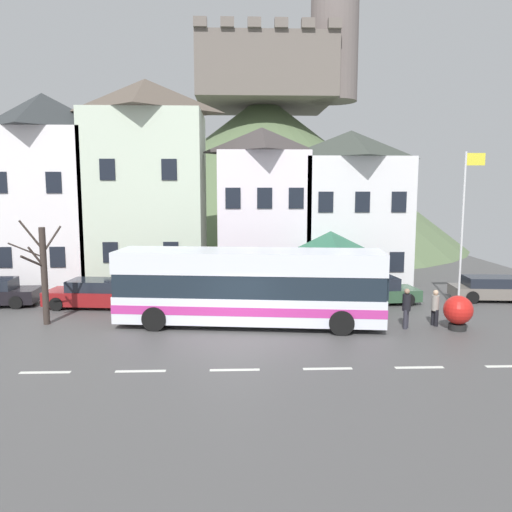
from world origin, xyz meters
TOP-DOWN VIEW (x-y plane):
  - ground_plane at (0.00, -0.00)m, footprint 40.00×60.00m
  - townhouse_00 at (-10.81, 11.75)m, footprint 5.57×5.57m
  - townhouse_01 at (-5.03, 11.68)m, footprint 6.40×5.43m
  - townhouse_02 at (1.57, 12.04)m, footprint 5.03×6.14m
  - townhouse_03 at (6.81, 12.07)m, footprint 5.92×6.20m
  - hilltop_castle at (2.91, 34.67)m, footprint 39.78×39.78m
  - transit_bus at (0.61, 2.93)m, footprint 11.37×3.84m
  - bus_shelter at (4.79, 7.10)m, footprint 3.60×3.60m
  - parked_car_00 at (13.36, 7.25)m, footprint 4.45×2.15m
  - parked_car_01 at (6.91, 6.83)m, footprint 4.55×2.31m
  - parked_car_03 at (-6.83, 6.53)m, footprint 4.74×2.37m
  - pedestrian_00 at (7.08, 2.16)m, footprint 0.34×0.34m
  - pedestrian_01 at (8.44, 2.52)m, footprint 0.31×0.35m
  - pedestrian_02 at (5.15, 4.86)m, footprint 0.36×0.34m
  - public_bench at (3.26, 9.39)m, footprint 1.59×0.48m
  - flagpole at (10.68, 5.18)m, footprint 0.95×0.10m
  - harbour_buoy at (9.13, 1.85)m, footprint 1.18×1.18m
  - bare_tree_00 at (-8.09, 3.37)m, footprint 1.90×1.26m

SIDE VIEW (x-z plane):
  - ground_plane at x=0.00m, z-range -0.06..0.00m
  - public_bench at x=3.26m, z-range 0.04..0.91m
  - parked_car_00 at x=13.36m, z-range -0.01..1.24m
  - parked_car_01 at x=6.91m, z-range -0.02..1.33m
  - parked_car_03 at x=-6.83m, z-range -0.01..1.35m
  - harbour_buoy at x=9.13m, z-range 0.07..1.50m
  - pedestrian_01 at x=8.44m, z-range 0.04..1.58m
  - pedestrian_02 at x=5.15m, z-range 0.06..1.61m
  - pedestrian_00 at x=7.08m, z-range 0.08..1.75m
  - transit_bus at x=0.61m, z-range 0.02..3.22m
  - bare_tree_00 at x=-8.09m, z-range 0.01..4.49m
  - bus_shelter at x=4.79m, z-range 1.18..4.82m
  - flagpole at x=10.68m, z-range 0.57..8.01m
  - townhouse_03 at x=6.81m, z-range 0.00..9.11m
  - townhouse_02 at x=1.57m, z-range 0.00..9.26m
  - townhouse_00 at x=-10.81m, z-range 0.00..11.06m
  - townhouse_01 at x=-5.03m, z-range 0.00..11.85m
  - hilltop_castle at x=2.91m, z-range -3.64..19.56m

